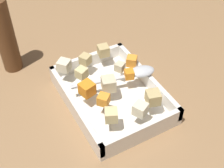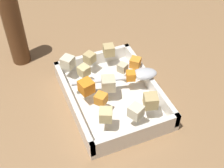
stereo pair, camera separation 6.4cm
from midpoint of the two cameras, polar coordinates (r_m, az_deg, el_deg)
ground_plane at (r=0.81m, az=-1.86°, el=-3.67°), size 4.00×4.00×0.00m
baking_dish at (r=0.81m, az=-2.27°, el=-2.44°), size 0.29×0.22×0.05m
carrot_chunk_under_handle at (r=0.76m, az=-6.90°, el=-0.94°), size 0.04×0.04×0.03m
carrot_chunk_heap_side at (r=0.73m, az=-4.03°, el=-2.89°), size 0.04×0.04×0.03m
carrot_chunk_center at (r=0.80m, az=0.80°, el=1.67°), size 0.03×0.03×0.02m
carrot_chunk_corner_se at (r=0.83m, az=1.34°, el=4.06°), size 0.04×0.04×0.03m
potato_chunk_corner_sw at (r=0.80m, az=-7.74°, el=1.90°), size 0.03×0.03×0.03m
potato_chunk_near_right at (r=0.73m, az=4.90°, el=-2.53°), size 0.04×0.04×0.03m
potato_chunk_far_left at (r=0.70m, az=-2.77°, el=-5.69°), size 0.04×0.04×0.03m
potato_chunk_near_left at (r=0.82m, az=-0.83°, el=3.02°), size 0.03×0.03×0.02m
potato_chunk_back_center at (r=0.71m, az=2.53°, el=-4.61°), size 0.04×0.04×0.03m
potato_chunk_far_right at (r=0.84m, az=-6.97°, el=4.31°), size 0.03×0.03×0.03m
potato_chunk_near_spoon at (r=0.86m, az=-3.69°, el=5.92°), size 0.03×0.03×0.03m
potato_chunk_rim_edge at (r=0.76m, az=-3.01°, el=-0.05°), size 0.04×0.04×0.03m
potato_chunk_mid_left at (r=0.83m, az=-10.76°, el=3.19°), size 0.04×0.04×0.03m
serving_spoon at (r=0.80m, az=2.22°, el=1.97°), size 0.07×0.22×0.02m
pepper_mill at (r=0.90m, az=-20.56°, el=8.07°), size 0.05×0.05×0.24m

